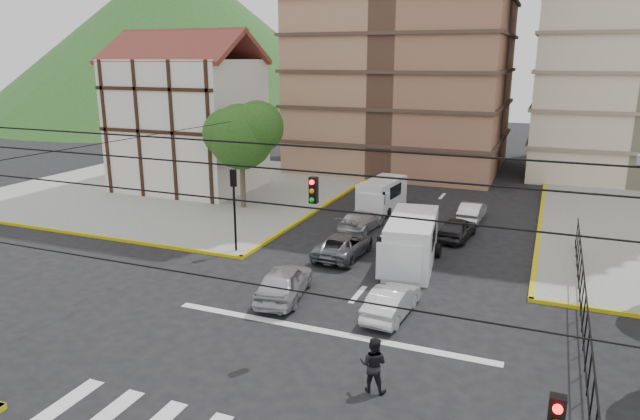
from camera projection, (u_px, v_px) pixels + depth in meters
The scene contains 18 objects.
ground at pixel (314, 346), 20.67m from camera, with size 160.00×160.00×0.00m, color black.
sidewalk_nw at pixel (181, 187), 45.84m from camera, with size 26.00×26.00×0.15m, color gray.
stop_line at pixel (326, 331), 21.74m from camera, with size 13.00×0.40×0.01m, color silver.
tudor_building at pixel (188, 123), 44.14m from camera, with size 10.80×8.05×12.23m.
distant_hill at pixel (179, 35), 99.74m from camera, with size 70.00×70.00×28.00m, color #24531B.
park_fence at pixel (581, 336), 21.41m from camera, with size 0.10×22.50×1.66m, color black, non-canonical shape.
tree_tudor at pixel (242, 134), 37.99m from camera, with size 5.39×4.40×7.43m.
traffic_light_nw at pixel (234, 197), 29.69m from camera, with size 0.28×0.22×4.40m.
traffic_light_hanging at pixel (288, 201), 17.32m from camera, with size 18.00×9.12×0.92m.
van_right_lane at pixel (410, 244), 28.09m from camera, with size 2.85×5.81×2.51m.
van_left_lane at pixel (381, 196), 38.51m from camera, with size 2.34×4.92×2.14m.
car_silver_front_left at pixel (284, 282), 24.63m from camera, with size 1.75×4.36×1.48m, color #BABABF.
car_white_front_right at pixel (392, 301), 22.92m from camera, with size 1.33×3.82×1.26m, color silver.
car_grey_mid_left at pixel (344, 245), 29.82m from camera, with size 2.10×4.55×1.27m, color slate.
car_silver_rear_left at pixel (361, 220), 34.41m from camera, with size 1.70×4.18×1.21m, color silver.
car_darkgrey_mid_right at pixel (457, 228), 32.66m from camera, with size 1.53×3.81×1.30m, color #29282B.
car_white_rear_right at pixel (472, 211), 36.39m from camera, with size 1.30×3.73×1.23m, color silver.
pedestrian_crosswalk at pixel (373, 365), 17.66m from camera, with size 0.88×0.69×1.81m, color black.
Camera 1 is at (7.27, -17.22, 10.11)m, focal length 32.00 mm.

